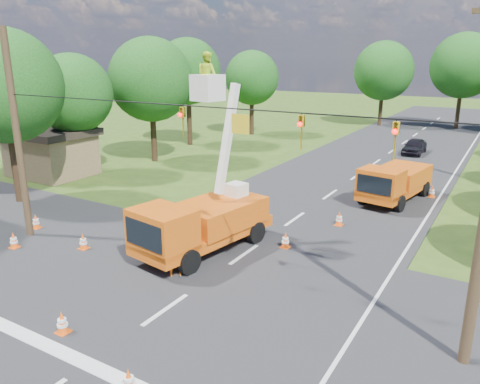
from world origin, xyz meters
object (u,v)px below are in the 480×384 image
Objects in this scene: traffic_cone_7 at (432,192)px; tree_left_e at (188,72)px; traffic_cone_6 at (36,222)px; tree_left_f at (252,78)px; traffic_cone_2 at (285,240)px; distant_car at (415,146)px; traffic_cone_1 at (129,382)px; traffic_cone_4 at (83,242)px; shed at (51,152)px; tree_far_a at (384,71)px; bucket_truck at (202,213)px; tree_left_c at (73,94)px; tree_far_b at (464,66)px; second_truck at (394,182)px; ground_worker at (175,252)px; traffic_cone_3 at (339,219)px; traffic_cone_0 at (62,323)px; tree_left_d at (151,80)px; traffic_cone_5 at (14,240)px; tree_left_b at (5,86)px; pole_left at (17,137)px.

traffic_cone_7 is 23.73m from tree_left_e.
traffic_cone_6 is at bearing -135.56° from traffic_cone_7.
tree_left_f is (-19.99, 14.48, 5.33)m from traffic_cone_7.
tree_left_e is (-17.92, 17.45, 6.13)m from traffic_cone_2.
distant_car reaches higher than traffic_cone_1.
distant_car is 33.39m from traffic_cone_1.
shed reaches higher than traffic_cone_4.
distant_car is at bearing 105.22° from traffic_cone_7.
tree_far_a is (-6.72, 48.44, 5.83)m from traffic_cone_1.
bucket_truck is at bearing -64.55° from tree_left_f.
distant_car is at bearing 45.99° from tree_left_c.
second_truck is at bearing -89.23° from tree_far_b.
ground_worker is at bearing -99.82° from second_truck.
traffic_cone_4 is (-7.24, -4.45, 0.00)m from traffic_cone_2.
distant_car is at bearing -65.67° from tree_far_a.
traffic_cone_2 is (-0.60, 9.99, 0.00)m from traffic_cone_1.
traffic_cone_3 is 35.87m from tree_far_a.
second_truck is 18.68m from traffic_cone_6.
second_truck is 18.94m from traffic_cone_0.
traffic_cone_4 is at bearing 133.28° from traffic_cone_0.
tree_left_d reaches higher than traffic_cone_0.
tree_left_e is at bearing 163.58° from traffic_cone_7.
traffic_cone_4 is at bearing -105.26° from distant_car.
traffic_cone_0 is 50.17m from tree_far_b.
tree_far_a is at bearing 99.04° from traffic_cone_2.
tree_left_b is at bearing 143.21° from traffic_cone_5.
traffic_cone_3 is 19.29m from tree_left_d.
traffic_cone_1 is 13.78m from traffic_cone_3.
traffic_cone_3 is at bearing 73.01° from traffic_cone_0.
distant_car is 0.40× the size of tree_far_a.
second_truck is 22.52m from tree_left_e.
distant_car is 31.10m from traffic_cone_5.
tree_left_b is at bearing -83.10° from tree_left_e.
tree_left_b is 19.14m from tree_left_e.
traffic_cone_4 is at bearing 137.04° from ground_worker.
tree_left_d is (-16.72, 20.44, 5.77)m from traffic_cone_1.
tree_left_c reaches higher than traffic_cone_7.
tree_far_b is at bearing 41.05° from ground_worker.
tree_left_d is (-13.74, 14.85, 5.19)m from ground_worker.
tree_far_b reaches higher than traffic_cone_6.
pole_left is 0.96× the size of tree_left_e.
traffic_cone_0 is 47.99m from tree_far_a.
tree_left_e is at bearing -161.63° from distant_car.
tree_far_b is (4.71, 42.50, 5.12)m from bucket_truck.
traffic_cone_0 is at bearing -60.45° from tree_left_e.
tree_left_d is (3.00, 7.00, 4.50)m from shed.
tree_left_e reaches higher than traffic_cone_3.
tree_left_d is at bearing 158.78° from traffic_cone_3.
tree_left_e is at bearing 137.42° from bucket_truck.
tree_left_d is 7.24m from tree_left_e.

